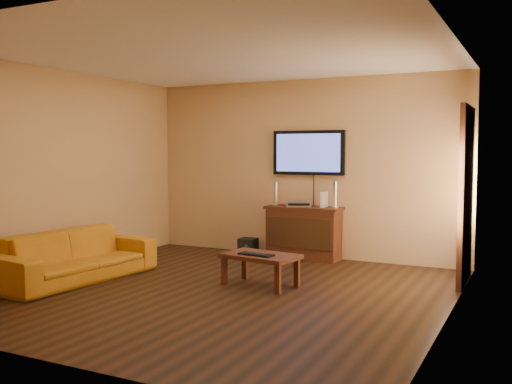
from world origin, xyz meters
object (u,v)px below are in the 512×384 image
Objects in this scene: coffee_table at (260,259)px; speaker_right at (335,196)px; sofa at (76,248)px; av_receiver at (298,204)px; bottle at (246,251)px; television at (308,153)px; keyboard at (256,254)px; media_console at (304,233)px; speaker_left at (276,194)px; subwoofer at (248,246)px; game_console at (324,199)px.

speaker_right is (0.29, 1.87, 0.64)m from coffee_table.
av_receiver is at bearing -32.70° from sofa.
bottle is (-0.75, -0.24, -0.74)m from av_receiver.
television reaches higher than keyboard.
coffee_table is 2.51× the size of speaker_right.
media_console is at bearing 18.29° from bottle.
keyboard is (0.66, -1.97, -0.55)m from speaker_left.
television is 5.69× the size of bottle.
media_console reaches higher than subwoofer.
sofa is 5.48× the size of speaker_right.
sofa reaches higher than coffee_table.
coffee_table is 2.33m from sofa.
coffee_table is at bearing -84.27° from media_console.
television is 0.81m from speaker_left.
keyboard is at bearing -68.89° from sofa.
game_console is 1.16× the size of bottle.
keyboard is (-0.13, -1.98, -0.51)m from game_console.
television is 1.77m from bottle.
speaker_right is 1.66× the size of game_console.
subwoofer is at bearing 119.96° from keyboard.
sofa is at bearing -117.41° from bottle.
keyboard is at bearing -85.20° from television.
television reaches higher than subwoofer.
coffee_table is at bearing -106.41° from av_receiver.
media_console is 4.93× the size of game_console.
subwoofer is 0.26m from bottle.
game_console is at bearing 86.33° from coffee_table.
media_console is 2.58× the size of keyboard.
television is 3.22× the size of speaker_left.
coffee_table is (0.18, -2.02, -1.26)m from television.
game_console reaches higher than av_receiver.
av_receiver is (0.41, -0.07, -0.12)m from speaker_left.
media_console reaches higher than coffee_table.
subwoofer reaches higher than bottle.
subwoofer is (-1.40, -0.06, -0.84)m from speaker_right.
keyboard is (1.00, -1.66, 0.31)m from bottle.
av_receiver is at bearing 17.54° from bottle.
sofa is 10.51× the size of bottle.
speaker_right reaches higher than game_console.
av_receiver is at bearing 98.04° from coffee_table.
keyboard is (0.25, -1.90, -0.43)m from av_receiver.
av_receiver is 1.46× the size of subwoofer.
sofa is 3.66m from speaker_right.
speaker_right is at bearing 12.97° from bottle.
speaker_right is at bearing 81.32° from keyboard.
game_console is 1.43m from bottle.
media_console is at bearing -90.00° from television.
speaker_right is 0.87× the size of keyboard.
av_receiver is (-0.07, -0.03, 0.43)m from media_console.
av_receiver reaches higher than sofa.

